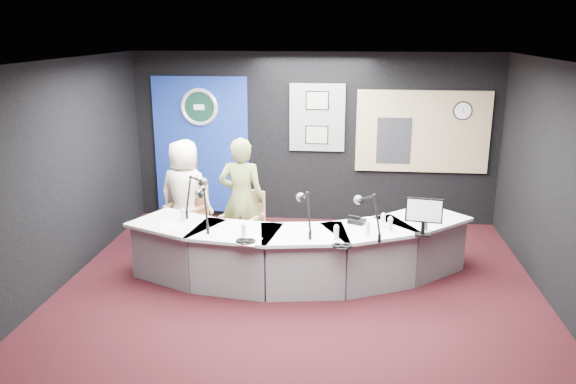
# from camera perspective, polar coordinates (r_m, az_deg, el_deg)

# --- Properties ---
(ground) EXTENTS (6.00, 6.00, 0.00)m
(ground) POSITION_cam_1_polar(r_m,az_deg,el_deg) (7.16, 0.94, -10.32)
(ground) COLOR black
(ground) RESTS_ON ground
(ceiling) EXTENTS (6.00, 6.00, 0.02)m
(ceiling) POSITION_cam_1_polar(r_m,az_deg,el_deg) (6.43, 1.05, 12.67)
(ceiling) COLOR silver
(ceiling) RESTS_ON ground
(wall_back) EXTENTS (6.00, 0.02, 2.80)m
(wall_back) POSITION_cam_1_polar(r_m,az_deg,el_deg) (9.57, 2.58, 5.31)
(wall_back) COLOR black
(wall_back) RESTS_ON ground
(wall_front) EXTENTS (6.00, 0.02, 2.80)m
(wall_front) POSITION_cam_1_polar(r_m,az_deg,el_deg) (3.87, -2.98, -11.31)
(wall_front) COLOR black
(wall_front) RESTS_ON ground
(wall_left) EXTENTS (0.02, 6.00, 2.80)m
(wall_left) POSITION_cam_1_polar(r_m,az_deg,el_deg) (7.53, -22.41, 1.14)
(wall_left) COLOR black
(wall_left) RESTS_ON ground
(wall_right) EXTENTS (0.02, 6.00, 2.80)m
(wall_right) POSITION_cam_1_polar(r_m,az_deg,el_deg) (7.07, 26.00, -0.18)
(wall_right) COLOR black
(wall_right) RESTS_ON ground
(broadcast_desk) EXTENTS (4.50, 1.90, 0.75)m
(broadcast_desk) POSITION_cam_1_polar(r_m,az_deg,el_deg) (7.51, 0.94, -5.88)
(broadcast_desk) COLOR silver
(broadcast_desk) RESTS_ON ground
(backdrop_panel) EXTENTS (1.60, 0.05, 2.30)m
(backdrop_panel) POSITION_cam_1_polar(r_m,az_deg,el_deg) (9.87, -8.56, 4.58)
(backdrop_panel) COLOR navy
(backdrop_panel) RESTS_ON wall_back
(agency_seal) EXTENTS (0.63, 0.07, 0.63)m
(agency_seal) POSITION_cam_1_polar(r_m,az_deg,el_deg) (9.72, -8.78, 8.29)
(agency_seal) COLOR silver
(agency_seal) RESTS_ON backdrop_panel
(seal_center) EXTENTS (0.48, 0.01, 0.48)m
(seal_center) POSITION_cam_1_polar(r_m,az_deg,el_deg) (9.73, -8.77, 8.29)
(seal_center) COLOR black
(seal_center) RESTS_ON backdrop_panel
(pinboard) EXTENTS (0.90, 0.04, 1.10)m
(pinboard) POSITION_cam_1_polar(r_m,az_deg,el_deg) (9.48, 2.89, 7.34)
(pinboard) COLOR slate
(pinboard) RESTS_ON wall_back
(framed_photo_upper) EXTENTS (0.34, 0.02, 0.27)m
(framed_photo_upper) POSITION_cam_1_polar(r_m,az_deg,el_deg) (9.42, 2.91, 9.00)
(framed_photo_upper) COLOR gray
(framed_photo_upper) RESTS_ON pinboard
(framed_photo_lower) EXTENTS (0.34, 0.02, 0.27)m
(framed_photo_lower) POSITION_cam_1_polar(r_m,az_deg,el_deg) (9.50, 2.86, 5.65)
(framed_photo_lower) COLOR gray
(framed_photo_lower) RESTS_ON pinboard
(booth_window_frame) EXTENTS (2.12, 0.06, 1.32)m
(booth_window_frame) POSITION_cam_1_polar(r_m,az_deg,el_deg) (9.58, 13.14, 5.82)
(booth_window_frame) COLOR tan
(booth_window_frame) RESTS_ON wall_back
(booth_glow) EXTENTS (2.00, 0.02, 1.20)m
(booth_glow) POSITION_cam_1_polar(r_m,az_deg,el_deg) (9.57, 13.15, 5.81)
(booth_glow) COLOR beige
(booth_glow) RESTS_ON booth_window_frame
(equipment_rack) EXTENTS (0.55, 0.02, 0.75)m
(equipment_rack) POSITION_cam_1_polar(r_m,az_deg,el_deg) (9.53, 10.41, 5.01)
(equipment_rack) COLOR black
(equipment_rack) RESTS_ON booth_window_frame
(wall_clock) EXTENTS (0.28, 0.01, 0.28)m
(wall_clock) POSITION_cam_1_polar(r_m,az_deg,el_deg) (9.59, 16.88, 7.68)
(wall_clock) COLOR white
(wall_clock) RESTS_ON booth_window_frame
(armchair_left) EXTENTS (0.65, 0.65, 0.86)m
(armchair_left) POSITION_cam_1_polar(r_m,az_deg,el_deg) (8.68, -10.03, -2.67)
(armchair_left) COLOR tan
(armchair_left) RESTS_ON ground
(armchair_right) EXTENTS (0.69, 0.69, 0.94)m
(armchair_right) POSITION_cam_1_polar(r_m,az_deg,el_deg) (8.15, -4.55, -3.42)
(armchair_right) COLOR tan
(armchair_right) RESTS_ON ground
(draped_jacket) EXTENTS (0.49, 0.32, 0.70)m
(draped_jacket) POSITION_cam_1_polar(r_m,az_deg,el_deg) (8.87, -10.54, -1.02)
(draped_jacket) COLOR slate
(draped_jacket) RESTS_ON armchair_left
(person_man) EXTENTS (0.88, 0.66, 1.63)m
(person_man) POSITION_cam_1_polar(r_m,az_deg,el_deg) (8.57, -10.15, -0.24)
(person_man) COLOR #FFEDCB
(person_man) RESTS_ON ground
(person_woman) EXTENTS (0.65, 0.44, 1.74)m
(person_woman) POSITION_cam_1_polar(r_m,az_deg,el_deg) (8.03, -4.61, -0.73)
(person_woman) COLOR olive
(person_woman) RESTS_ON ground
(computer_monitor) EXTENTS (0.48, 0.10, 0.33)m
(computer_monitor) POSITION_cam_1_polar(r_m,az_deg,el_deg) (7.07, 13.28, -1.75)
(computer_monitor) COLOR black
(computer_monitor) RESTS_ON broadcast_desk
(desk_phone) EXTENTS (0.26, 0.24, 0.05)m
(desk_phone) POSITION_cam_1_polar(r_m,az_deg,el_deg) (7.46, 6.85, -2.88)
(desk_phone) COLOR black
(desk_phone) RESTS_ON broadcast_desk
(headphones_near) EXTENTS (0.21, 0.21, 0.04)m
(headphones_near) POSITION_cam_1_polar(r_m,az_deg,el_deg) (6.64, 5.35, -5.30)
(headphones_near) COLOR black
(headphones_near) RESTS_ON broadcast_desk
(headphones_far) EXTENTS (0.24, 0.24, 0.04)m
(headphones_far) POSITION_cam_1_polar(r_m,az_deg,el_deg) (6.78, -4.19, -4.83)
(headphones_far) COLOR black
(headphones_far) RESTS_ON broadcast_desk
(paper_stack) EXTENTS (0.32, 0.37, 0.00)m
(paper_stack) POSITION_cam_1_polar(r_m,az_deg,el_deg) (7.43, -11.67, -3.36)
(paper_stack) COLOR white
(paper_stack) RESTS_ON broadcast_desk
(notepad) EXTENTS (0.26, 0.33, 0.00)m
(notepad) POSITION_cam_1_polar(r_m,az_deg,el_deg) (6.80, -3.76, -4.90)
(notepad) COLOR white
(notepad) RESTS_ON broadcast_desk
(boom_mic_a) EXTENTS (0.20, 0.73, 0.60)m
(boom_mic_a) POSITION_cam_1_polar(r_m,az_deg,el_deg) (7.88, -9.16, 0.16)
(boom_mic_a) COLOR black
(boom_mic_a) RESTS_ON broadcast_desk
(boom_mic_b) EXTENTS (0.36, 0.69, 0.60)m
(boom_mic_b) POSITION_cam_1_polar(r_m,az_deg,el_deg) (7.30, -8.39, -1.09)
(boom_mic_b) COLOR black
(boom_mic_b) RESTS_ON broadcast_desk
(boom_mic_c) EXTENTS (0.29, 0.72, 0.60)m
(boom_mic_c) POSITION_cam_1_polar(r_m,az_deg,el_deg) (7.05, 1.72, -1.53)
(boom_mic_c) COLOR black
(boom_mic_c) RESTS_ON broadcast_desk
(boom_mic_d) EXTENTS (0.37, 0.69, 0.60)m
(boom_mic_d) POSITION_cam_1_polar(r_m,az_deg,el_deg) (7.01, 7.98, -1.78)
(boom_mic_d) COLOR black
(boom_mic_d) RESTS_ON broadcast_desk
(water_bottles) EXTENTS (3.12, 0.60, 0.18)m
(water_bottles) POSITION_cam_1_polar(r_m,az_deg,el_deg) (7.10, 1.21, -3.19)
(water_bottles) COLOR silver
(water_bottles) RESTS_ON broadcast_desk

